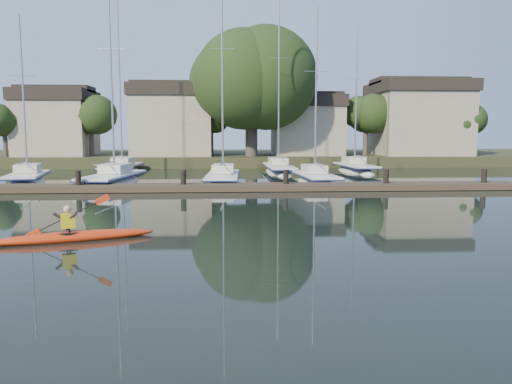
{
  "coord_description": "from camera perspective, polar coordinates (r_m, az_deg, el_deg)",
  "views": [
    {
      "loc": [
        -0.45,
        -15.05,
        3.37
      ],
      "look_at": [
        0.61,
        3.11,
        1.2
      ],
      "focal_mm": 35.0,
      "sensor_mm": 36.0,
      "label": 1
    }
  ],
  "objects": [
    {
      "name": "shore",
      "position": [
        55.38,
        -1.2,
        6.66
      ],
      "size": [
        90.0,
        25.25,
        12.75
      ],
      "color": "#29381C",
      "rests_on": "ground"
    },
    {
      "name": "kayak",
      "position": [
        16.71,
        -20.17,
        -4.59
      ],
      "size": [
        4.89,
        2.2,
        1.58
      ],
      "rotation": [
        0.0,
        0.0,
        0.33
      ],
      "color": "red",
      "rests_on": "ground"
    },
    {
      "name": "dock",
      "position": [
        29.22,
        -2.43,
        0.58
      ],
      "size": [
        34.0,
        2.0,
        1.8
      ],
      "color": "#3E3023",
      "rests_on": "ground"
    },
    {
      "name": "sailboat_3",
      "position": [
        33.93,
        6.81,
        0.73
      ],
      "size": [
        2.54,
        8.09,
        12.87
      ],
      "rotation": [
        0.0,
        0.0,
        0.06
      ],
      "color": "white",
      "rests_on": "ground"
    },
    {
      "name": "ground",
      "position": [
        15.43,
        -1.59,
        -5.82
      ],
      "size": [
        160.0,
        160.0,
        0.0
      ],
      "primitive_type": "plane",
      "color": "black",
      "rests_on": "ground"
    },
    {
      "name": "sailboat_5",
      "position": [
        43.83,
        -15.08,
        1.91
      ],
      "size": [
        2.6,
        9.57,
        15.7
      ],
      "rotation": [
        0.0,
        0.0,
        -0.04
      ],
      "color": "white",
      "rests_on": "ground"
    },
    {
      "name": "sailboat_1",
      "position": [
        34.14,
        -15.96,
        0.53
      ],
      "size": [
        3.49,
        9.44,
        15.08
      ],
      "rotation": [
        0.0,
        0.0,
        -0.13
      ],
      "color": "white",
      "rests_on": "ground"
    },
    {
      "name": "sailboat_7",
      "position": [
        44.02,
        11.27,
        2.02
      ],
      "size": [
        2.73,
        8.56,
        13.6
      ],
      "rotation": [
        0.0,
        0.0,
        0.06
      ],
      "color": "white",
      "rests_on": "ground"
    },
    {
      "name": "sailboat_2",
      "position": [
        33.64,
        -3.8,
        0.72
      ],
      "size": [
        2.5,
        9.27,
        15.22
      ],
      "rotation": [
        0.0,
        0.0,
        -0.04
      ],
      "color": "white",
      "rests_on": "ground"
    },
    {
      "name": "sailboat_6",
      "position": [
        42.52,
        2.61,
        2.0
      ],
      "size": [
        2.3,
        10.33,
        16.39
      ],
      "rotation": [
        0.0,
        0.0,
        0.01
      ],
      "color": "white",
      "rests_on": "ground"
    },
    {
      "name": "sailboat_0",
      "position": [
        37.04,
        -24.65,
        0.65
      ],
      "size": [
        3.68,
        8.12,
        12.44
      ],
      "rotation": [
        0.0,
        0.0,
        0.2
      ],
      "color": "white",
      "rests_on": "ground"
    }
  ]
}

